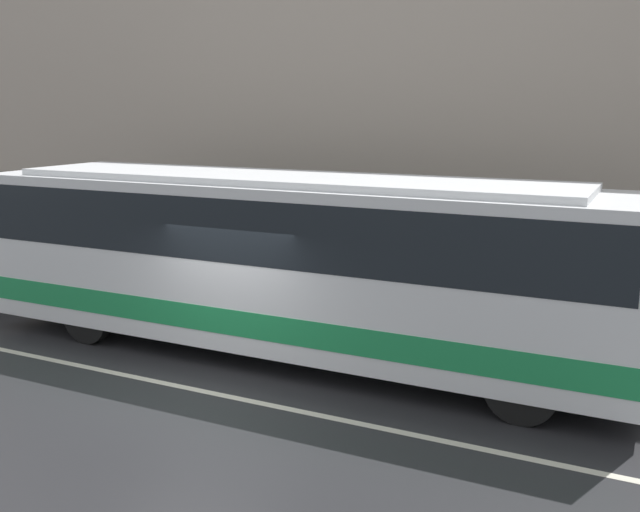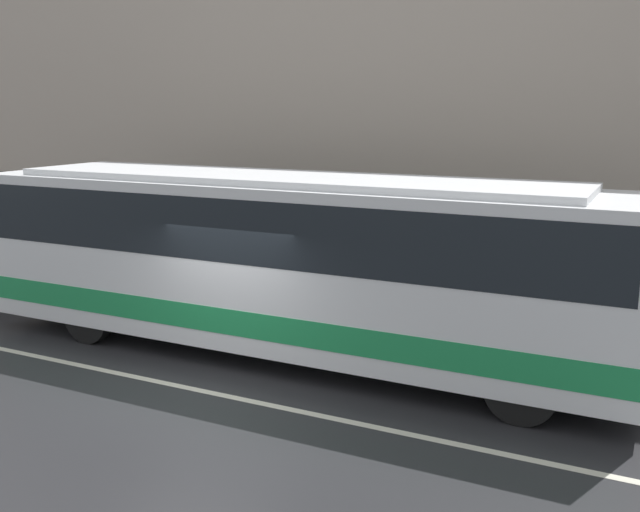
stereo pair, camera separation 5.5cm
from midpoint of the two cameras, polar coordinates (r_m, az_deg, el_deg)
The scene contains 5 objects.
ground_plane at distance 11.80m, azimuth -9.41°, elevation -10.58°, with size 60.00×60.00×0.00m, color #262628.
sidewalk at distance 16.23m, azimuth 1.79°, elevation -3.95°, with size 60.00×2.83×0.13m.
building_facade at distance 17.05m, azimuth 4.12°, elevation 13.04°, with size 60.00×0.35×10.05m.
lane_stripe at distance 11.80m, azimuth -9.41°, elevation -10.57°, with size 54.00×0.14×0.01m.
transit_bus at distance 12.85m, azimuth -2.77°, elevation 0.09°, with size 12.21×2.59×3.30m.
Camera 2 is at (6.50, -8.79, 4.45)m, focal length 40.00 mm.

